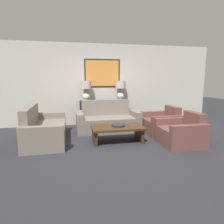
% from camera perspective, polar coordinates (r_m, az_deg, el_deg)
% --- Properties ---
extents(ground_plane, '(20.00, 20.00, 0.00)m').
position_cam_1_polar(ground_plane, '(4.64, 2.27, -9.80)').
color(ground_plane, '#28282D').
extents(back_wall, '(7.70, 0.12, 2.65)m').
position_cam_1_polar(back_wall, '(6.78, -2.82, 7.87)').
color(back_wall, beige).
rests_on(back_wall, ground_plane).
extents(console_table, '(1.55, 0.39, 0.82)m').
position_cam_1_polar(console_table, '(6.60, -2.37, -0.23)').
color(console_table, black).
rests_on(console_table, ground_plane).
extents(table_lamp_left, '(0.33, 0.33, 0.63)m').
position_cam_1_polar(table_lamp_left, '(6.44, -7.43, 6.56)').
color(table_lamp_left, silver).
rests_on(table_lamp_left, console_table).
extents(table_lamp_right, '(0.33, 0.33, 0.63)m').
position_cam_1_polar(table_lamp_right, '(6.63, 2.44, 6.72)').
color(table_lamp_right, silver).
rests_on(table_lamp_right, console_table).
extents(couch_by_back_wall, '(1.84, 0.90, 0.88)m').
position_cam_1_polar(couch_by_back_wall, '(5.99, -1.29, -2.46)').
color(couch_by_back_wall, slate).
rests_on(couch_by_back_wall, ground_plane).
extents(couch_by_side, '(0.90, 1.84, 0.88)m').
position_cam_1_polar(couch_by_side, '(5.21, -18.84, -4.85)').
color(couch_by_side, slate).
rests_on(couch_by_side, ground_plane).
extents(coffee_table, '(1.25, 0.69, 0.39)m').
position_cam_1_polar(coffee_table, '(4.87, 1.57, -5.26)').
color(coffee_table, '#3D2616').
rests_on(coffee_table, ground_plane).
extents(decorative_bowl, '(0.33, 0.33, 0.04)m').
position_cam_1_polar(decorative_bowl, '(4.87, 1.81, -3.83)').
color(decorative_bowl, '#232328').
rests_on(decorative_bowl, coffee_table).
extents(armchair_near_back_wall, '(0.89, 0.92, 0.76)m').
position_cam_1_polar(armchair_near_back_wall, '(5.81, 14.02, -3.32)').
color(armchair_near_back_wall, brown).
rests_on(armchair_near_back_wall, ground_plane).
extents(armchair_near_camera, '(0.89, 0.92, 0.76)m').
position_cam_1_polar(armchair_near_camera, '(4.96, 19.12, -5.81)').
color(armchair_near_camera, brown).
rests_on(armchair_near_camera, ground_plane).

